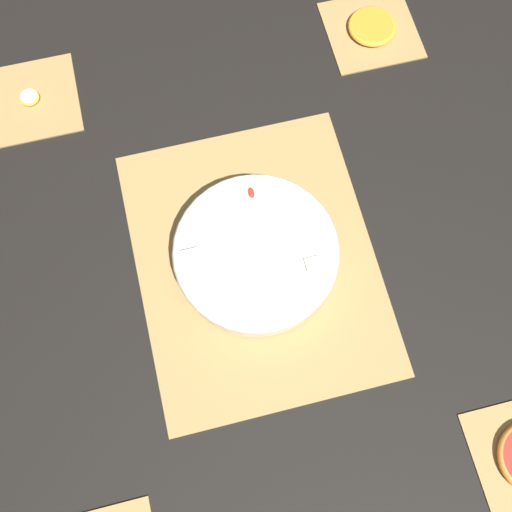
# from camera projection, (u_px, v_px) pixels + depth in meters

# --- Properties ---
(ground_plane) EXTENTS (6.00, 6.00, 0.00)m
(ground_plane) POSITION_uv_depth(u_px,v_px,m) (256.00, 262.00, 0.89)
(ground_plane) COLOR black
(bamboo_mat_center) EXTENTS (0.44, 0.35, 0.01)m
(bamboo_mat_center) POSITION_uv_depth(u_px,v_px,m) (256.00, 261.00, 0.89)
(bamboo_mat_center) COLOR #A8844C
(bamboo_mat_center) RESTS_ON ground_plane
(coaster_mat_near_left) EXTENTS (0.15, 0.15, 0.01)m
(coaster_mat_near_left) POSITION_uv_depth(u_px,v_px,m) (31.00, 100.00, 0.98)
(coaster_mat_near_left) COLOR #A8844C
(coaster_mat_near_left) RESTS_ON ground_plane
(coaster_mat_far_left) EXTENTS (0.15, 0.15, 0.01)m
(coaster_mat_far_left) POSITION_uv_depth(u_px,v_px,m) (371.00, 30.00, 1.02)
(coaster_mat_far_left) COLOR #A8844C
(coaster_mat_far_left) RESTS_ON ground_plane
(fruit_salad_bowl) EXTENTS (0.24, 0.24, 0.06)m
(fruit_salad_bowl) POSITION_uv_depth(u_px,v_px,m) (256.00, 254.00, 0.86)
(fruit_salad_bowl) COLOR silver
(fruit_salad_bowl) RESTS_ON bamboo_mat_center
(orange_slice_whole) EXTENTS (0.08, 0.08, 0.01)m
(orange_slice_whole) POSITION_uv_depth(u_px,v_px,m) (372.00, 27.00, 1.01)
(orange_slice_whole) COLOR orange
(orange_slice_whole) RESTS_ON coaster_mat_far_left
(banana_coin_single) EXTENTS (0.03, 0.03, 0.01)m
(banana_coin_single) POSITION_uv_depth(u_px,v_px,m) (30.00, 97.00, 0.97)
(banana_coin_single) COLOR #F4EABC
(banana_coin_single) RESTS_ON coaster_mat_near_left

